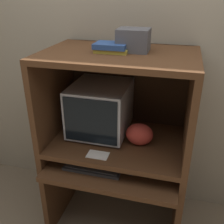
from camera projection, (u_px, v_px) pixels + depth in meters
wall_back at (131, 54)px, 2.02m from camera, size 6.00×0.06×2.60m
desk_base at (116, 183)px, 2.02m from camera, size 0.99×0.74×0.63m
desk_monitor_shelf at (118, 142)px, 1.93m from camera, size 0.99×0.66×0.13m
hutch_upper at (120, 83)px, 1.76m from camera, size 0.99×0.66×0.63m
crt_monitor at (100, 108)px, 1.93m from camera, size 0.41×0.47×0.38m
keyboard at (93, 168)px, 1.80m from camera, size 0.40×0.14×0.03m
mouse at (131, 173)px, 1.74m from camera, size 0.06×0.04×0.03m
snack_bag at (139, 134)px, 1.82m from camera, size 0.19×0.14×0.16m
book_stack at (111, 47)px, 1.63m from camera, size 0.21×0.15×0.06m
paper_card at (98, 155)px, 1.73m from camera, size 0.14×0.09×0.00m
storage_box at (133, 40)px, 1.64m from camera, size 0.20×0.17×0.14m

